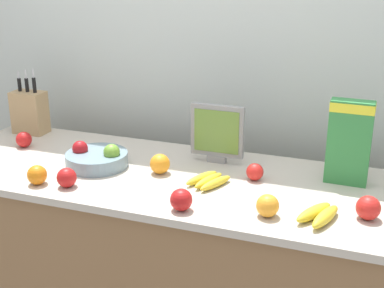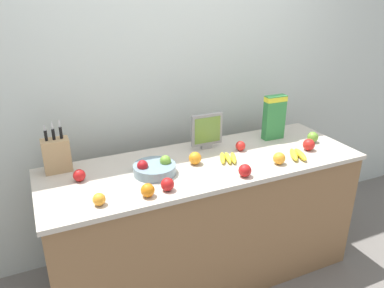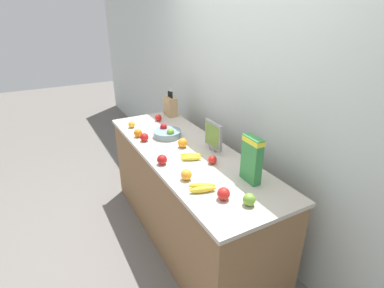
% 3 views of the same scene
% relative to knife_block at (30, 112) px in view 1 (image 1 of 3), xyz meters
% --- Properties ---
extents(wall_back, '(9.00, 0.06, 2.60)m').
position_rel_knife_block_xyz_m(wall_back, '(0.88, 0.31, 0.29)').
color(wall_back, silver).
rests_on(wall_back, ground_plane).
extents(counter, '(2.11, 0.72, 0.90)m').
position_rel_knife_block_xyz_m(counter, '(0.88, -0.26, -0.56)').
color(counter, olive).
rests_on(counter, ground_plane).
extents(knife_block, '(0.16, 0.10, 0.33)m').
position_rel_knife_block_xyz_m(knife_block, '(0.00, 0.00, 0.00)').
color(knife_block, tan).
rests_on(knife_block, counter).
extents(small_monitor, '(0.23, 0.03, 0.25)m').
position_rel_knife_block_xyz_m(small_monitor, '(0.99, -0.07, 0.03)').
color(small_monitor, gray).
rests_on(small_monitor, counter).
extents(cereal_box, '(0.17, 0.07, 0.33)m').
position_rel_knife_block_xyz_m(cereal_box, '(1.53, -0.10, 0.07)').
color(cereal_box, '#338442').
rests_on(cereal_box, counter).
extents(fruit_bowl, '(0.26, 0.26, 0.11)m').
position_rel_knife_block_xyz_m(fruit_bowl, '(0.53, -0.28, -0.07)').
color(fruit_bowl, gray).
rests_on(fruit_bowl, counter).
extents(banana_bunch_left, '(0.17, 0.19, 0.03)m').
position_rel_knife_block_xyz_m(banana_bunch_left, '(1.03, -0.30, -0.09)').
color(banana_bunch_left, yellow).
rests_on(banana_bunch_left, counter).
extents(banana_bunch_right, '(0.15, 0.20, 0.04)m').
position_rel_knife_block_xyz_m(banana_bunch_right, '(1.48, -0.45, -0.09)').
color(banana_bunch_right, yellow).
rests_on(banana_bunch_right, counter).
extents(apple_rightmost, '(0.07, 0.07, 0.07)m').
position_rel_knife_block_xyz_m(apple_rightmost, '(1.19, -0.20, -0.07)').
color(apple_rightmost, red).
rests_on(apple_rightmost, counter).
extents(apple_by_knife_block, '(0.08, 0.08, 0.08)m').
position_rel_knife_block_xyz_m(apple_by_knife_block, '(1.01, -0.54, -0.07)').
color(apple_by_knife_block, red).
rests_on(apple_by_knife_block, counter).
extents(apple_middle, '(0.08, 0.08, 0.08)m').
position_rel_knife_block_xyz_m(apple_middle, '(0.53, -0.51, -0.07)').
color(apple_middle, red).
rests_on(apple_middle, counter).
extents(apple_front, '(0.07, 0.07, 0.07)m').
position_rel_knife_block_xyz_m(apple_front, '(0.10, -0.19, -0.07)').
color(apple_front, red).
rests_on(apple_front, counter).
extents(apple_rear, '(0.08, 0.08, 0.08)m').
position_rel_knife_block_xyz_m(apple_rear, '(1.63, -0.39, -0.07)').
color(apple_rear, red).
rests_on(apple_rear, counter).
extents(orange_back_center, '(0.08, 0.08, 0.08)m').
position_rel_knife_block_xyz_m(orange_back_center, '(0.81, -0.27, -0.07)').
color(orange_back_center, orange).
rests_on(orange_back_center, counter).
extents(orange_by_cereal, '(0.08, 0.08, 0.08)m').
position_rel_knife_block_xyz_m(orange_by_cereal, '(1.31, -0.49, -0.07)').
color(orange_by_cereal, orange).
rests_on(orange_by_cereal, counter).
extents(orange_near_bowl, '(0.08, 0.08, 0.08)m').
position_rel_knife_block_xyz_m(orange_near_bowl, '(0.41, -0.53, -0.07)').
color(orange_near_bowl, orange).
rests_on(orange_near_bowl, counter).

